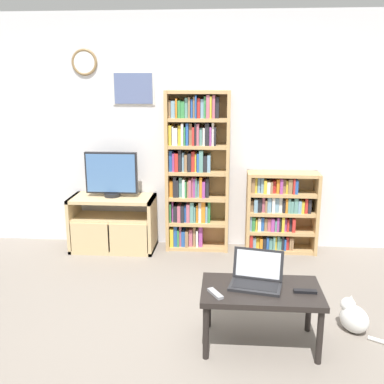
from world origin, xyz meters
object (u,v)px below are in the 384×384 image
(television, at_px, (111,175))
(bookshelf_short, at_px, (278,212))
(laptop, at_px, (256,277))
(remote_far_from_laptop, at_px, (215,294))
(tv_stand, at_px, (113,223))
(remote_near_laptop, at_px, (305,291))
(cat, at_px, (353,317))
(bookshelf_tall, at_px, (194,171))
(coffee_table, at_px, (261,296))

(television, bearing_deg, bookshelf_short, 2.54)
(laptop, relative_size, remote_far_from_laptop, 2.55)
(tv_stand, bearing_deg, remote_near_laptop, -44.91)
(tv_stand, relative_size, cat, 2.09)
(bookshelf_tall, height_order, remote_near_laptop, bookshelf_tall)
(television, xyz_separation_m, laptop, (1.50, -1.75, -0.36))
(tv_stand, height_order, cat, tv_stand)
(television, xyz_separation_m, coffee_table, (1.53, -1.82, -0.48))
(tv_stand, distance_m, bookshelf_short, 1.86)
(laptop, bearing_deg, remote_near_laptop, -5.42)
(remote_near_laptop, bearing_deg, remote_far_from_laptop, 98.89)
(bookshelf_tall, xyz_separation_m, bookshelf_short, (0.94, -0.01, -0.45))
(coffee_table, xyz_separation_m, cat, (0.73, 0.23, -0.27))
(bookshelf_tall, relative_size, coffee_table, 2.08)
(bookshelf_short, bearing_deg, laptop, -101.02)
(bookshelf_short, distance_m, remote_near_laptop, 1.94)
(remote_far_from_laptop, bearing_deg, bookshelf_tall, -111.98)
(remote_near_laptop, relative_size, remote_far_from_laptop, 1.00)
(tv_stand, xyz_separation_m, bookshelf_short, (1.85, 0.12, 0.14))
(remote_far_from_laptop, bearing_deg, cat, 168.10)
(television, bearing_deg, remote_near_laptop, -45.45)
(television, height_order, coffee_table, television)
(bookshelf_tall, height_order, remote_far_from_laptop, bookshelf_tall)
(television, bearing_deg, coffee_table, -49.97)
(tv_stand, distance_m, television, 0.56)
(bookshelf_short, bearing_deg, bookshelf_tall, 179.28)
(remote_near_laptop, bearing_deg, television, 46.07)
(bookshelf_tall, height_order, laptop, bookshelf_tall)
(bookshelf_short, distance_m, coffee_table, 1.93)
(tv_stand, distance_m, coffee_table, 2.35)
(bookshelf_tall, distance_m, cat, 2.29)
(bookshelf_short, relative_size, cat, 2.01)
(coffee_table, bearing_deg, television, 130.03)
(tv_stand, relative_size, television, 1.61)
(laptop, bearing_deg, coffee_table, -51.63)
(bookshelf_short, height_order, coffee_table, bookshelf_short)
(television, bearing_deg, tv_stand, -88.86)
(laptop, bearing_deg, bookshelf_short, 90.59)
(tv_stand, xyz_separation_m, coffee_table, (1.53, -1.78, 0.08))
(laptop, xyz_separation_m, remote_near_laptop, (0.33, -0.10, -0.05))
(cat, bearing_deg, television, 107.23)
(laptop, height_order, remote_far_from_laptop, laptop)
(television, distance_m, remote_near_laptop, 2.64)
(television, relative_size, coffee_table, 0.68)
(tv_stand, relative_size, coffee_table, 1.10)
(bookshelf_short, distance_m, remote_far_from_laptop, 2.12)
(remote_near_laptop, bearing_deg, bookshelf_short, 0.78)
(television, distance_m, bookshelf_short, 1.90)
(television, relative_size, bookshelf_tall, 0.33)
(remote_far_from_laptop, bearing_deg, coffee_table, 170.02)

